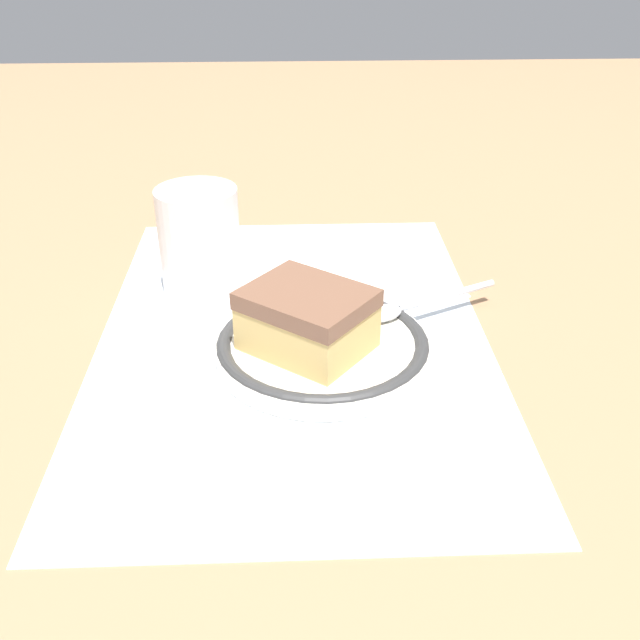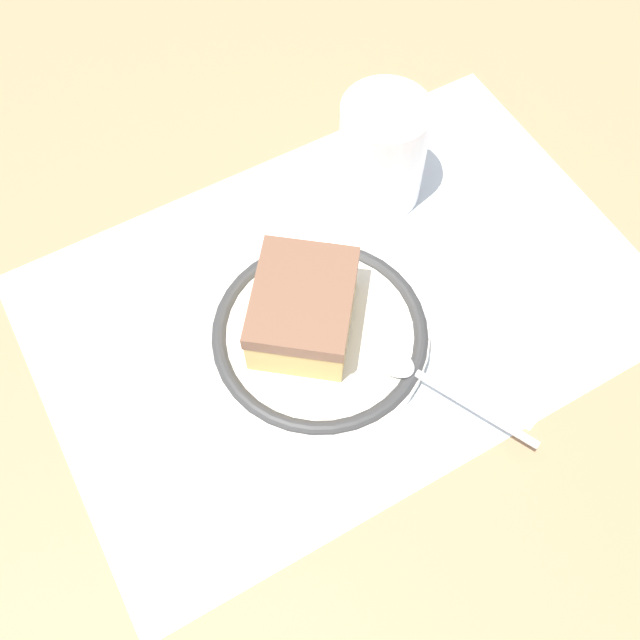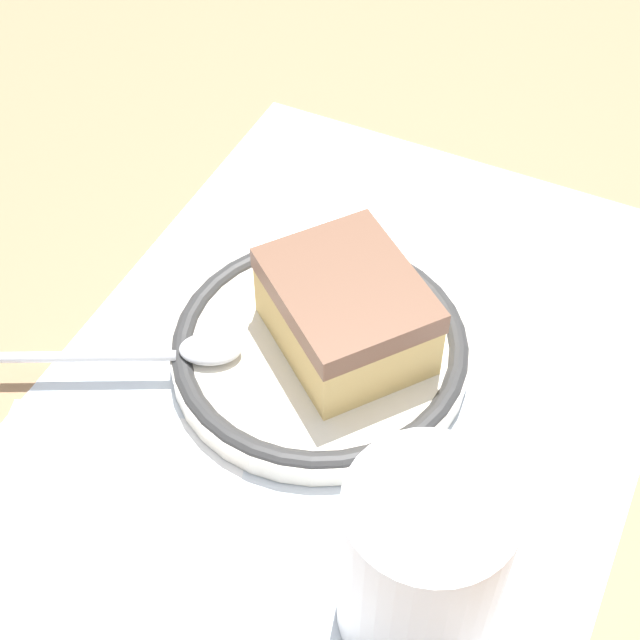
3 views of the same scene
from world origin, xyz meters
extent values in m
plane|color=#9E7551|center=(0.00, 0.00, 0.00)|extent=(2.40, 2.40, 0.00)
cube|color=silver|center=(0.00, 0.00, 0.00)|extent=(0.50, 0.33, 0.00)
cylinder|color=silver|center=(0.03, 0.02, 0.01)|extent=(0.17, 0.17, 0.02)
torus|color=#333333|center=(0.03, 0.02, 0.01)|extent=(0.17, 0.17, 0.01)
cube|color=#DBB76B|center=(0.04, 0.01, 0.03)|extent=(0.11, 0.12, 0.04)
cube|color=brown|center=(0.04, 0.01, 0.06)|extent=(0.12, 0.12, 0.01)
ellipsoid|color=silver|center=(0.00, 0.08, 0.02)|extent=(0.04, 0.04, 0.01)
cylinder|color=silver|center=(-0.03, 0.14, 0.02)|extent=(0.05, 0.09, 0.01)
cylinder|color=white|center=(-0.09, -0.08, 0.05)|extent=(0.07, 0.07, 0.10)
cylinder|color=silver|center=(-0.09, -0.08, 0.02)|extent=(0.07, 0.07, 0.03)
cube|color=white|center=(-0.11, 0.08, 0.00)|extent=(0.16, 0.17, 0.00)
camera|label=1|loc=(0.55, 0.00, 0.33)|focal=42.31mm
camera|label=2|loc=(0.17, 0.25, 0.52)|focal=40.66mm
camera|label=3|loc=(-0.28, -0.13, 0.44)|focal=53.53mm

